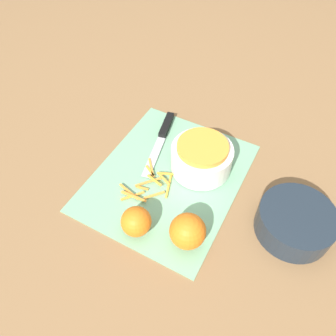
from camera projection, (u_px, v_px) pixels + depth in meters
ground_plane at (168, 177)px, 0.83m from camera, size 4.00×4.00×0.00m
cutting_board at (168, 176)px, 0.83m from camera, size 0.42×0.35×0.01m
bowl_speckled at (202, 157)px, 0.82m from camera, size 0.15×0.15×0.08m
bowl_dark at (295, 222)px, 0.71m from camera, size 0.17×0.17×0.06m
knife at (164, 132)px, 0.92m from camera, size 0.24×0.07×0.02m
orange_left at (188, 231)px, 0.68m from camera, size 0.08×0.08×0.08m
orange_right at (136, 222)px, 0.71m from camera, size 0.07×0.07×0.07m
peel_pile at (148, 185)px, 0.80m from camera, size 0.14×0.12×0.01m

